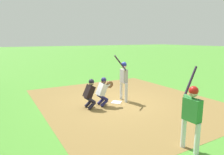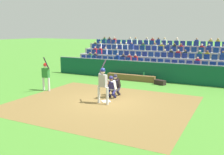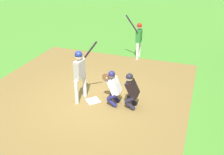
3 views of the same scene
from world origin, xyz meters
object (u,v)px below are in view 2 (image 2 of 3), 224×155
Objects in this scene: catcher_crouching at (111,86)px; equipment_duffel_bag at (160,82)px; home_plate_marker at (106,101)px; home_plate_umpire at (116,84)px; on_deck_batter at (46,73)px; water_bottle_on_bench at (144,74)px; dugout_bench at (131,78)px; batter_at_plate at (103,81)px.

catcher_crouching is 1.67× the size of equipment_duffel_bag.
home_plate_marker is at bearing 96.13° from equipment_duffel_bag.
home_plate_umpire is 4.52m from on_deck_batter.
water_bottle_on_bench is 0.30× the size of equipment_duffel_bag.
home_plate_umpire is at bearing -88.11° from catcher_crouching.
dugout_bench is at bearing 4.83° from water_bottle_on_bench.
water_bottle_on_bench is at bearing -2.44° from equipment_duffel_bag.
equipment_duffel_bag is (-1.40, 0.59, -0.39)m from water_bottle_on_bench.
home_plate_umpire is (0.02, -0.64, -0.02)m from catcher_crouching.
water_bottle_on_bench is 0.11× the size of on_deck_batter.
batter_at_plate is 9.60× the size of water_bottle_on_bench.
batter_at_plate reaches higher than home_plate_umpire.
catcher_crouching is (0.06, -0.74, 0.70)m from home_plate_marker.
dugout_bench is (0.97, -5.19, -0.50)m from catcher_crouching.
equipment_duffel_bag is at bearing 157.13° from water_bottle_on_bench.
batter_at_plate is 0.59× the size of dugout_bench.
water_bottle_on_bench reaches higher than dugout_bench.
catcher_crouching reaches higher than home_plate_marker.
home_plate_marker is 1.89× the size of water_bottle_on_bench.
batter_at_plate is 1.26m from catcher_crouching.
catcher_crouching is 5.30m from dugout_bench.
home_plate_umpire reaches higher than home_plate_marker.
home_plate_marker is at bearing -83.34° from batter_at_plate.
batter_at_plate is 1.02× the size of on_deck_batter.
home_plate_marker is 0.20× the size of on_deck_batter.
batter_at_plate reaches higher than catcher_crouching.
catcher_crouching is at bearing -84.61° from batter_at_plate.
batter_at_plate reaches higher than on_deck_batter.
on_deck_batter reaches higher than dugout_bench.
dugout_bench is at bearing -80.18° from home_plate_marker.
dugout_bench is at bearing -122.63° from on_deck_batter.
equipment_duffel_bag is at bearing -107.12° from catcher_crouching.
catcher_crouching is 5.28m from water_bottle_on_bench.
dugout_bench is 4.87× the size of equipment_duffel_bag.
catcher_crouching is 4.93m from equipment_duffel_bag.
on_deck_batter is (4.55, -0.92, -0.08)m from batter_at_plate.
batter_at_plate reaches higher than equipment_duffel_bag.
dugout_bench is (1.03, -5.93, 0.20)m from home_plate_marker.
water_bottle_on_bench is (0.07, -6.44, -0.62)m from batter_at_plate.
home_plate_umpire is (0.13, -1.80, -0.48)m from batter_at_plate.
home_plate_umpire is 0.34× the size of dugout_bench.
catcher_crouching reaches higher than home_plate_umpire.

